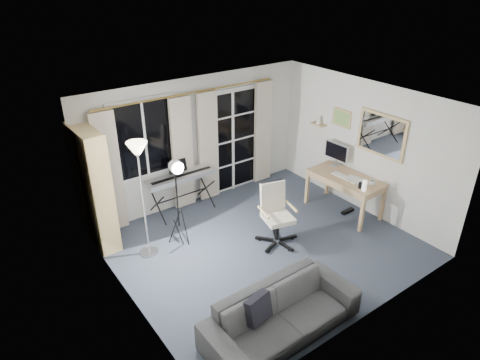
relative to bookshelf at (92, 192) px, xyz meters
The scene contains 17 objects.
floor 2.87m from the bookshelf, 38.43° to the right, with size 4.50×4.00×0.02m, color #343E4C.
window 1.24m from the bookshelf, 14.96° to the left, with size 1.20×0.08×1.40m.
french_door 2.89m from the bookshelf, ahead, with size 1.32×0.09×2.11m.
curtains 2.00m from the bookshelf, ahead, with size 3.60×0.07×2.13m.
bookshelf is the anchor object (origin of this frame).
torchiere_lamp 1.09m from the bookshelf, 55.30° to the right, with size 0.33×0.33×1.90m.
keyboard_piano 1.58m from the bookshelf, ahead, with size 1.32×0.64×0.96m.
studio_light 1.40m from the bookshelf, 39.98° to the right, with size 0.28×0.31×1.56m.
office_chair 2.91m from the bookshelf, 34.32° to the right, with size 0.71×0.70×1.02m.
desk 4.35m from the bookshelf, 22.69° to the right, with size 0.74×1.37×0.72m.
monitor 4.38m from the bookshelf, 16.24° to the right, with size 0.18×0.52×0.45m.
desk_clutter 4.40m from the bookshelf, 25.69° to the right, with size 0.40×0.82×0.91m.
mug 4.65m from the bookshelf, 27.91° to the right, with size 0.12×0.09×0.12m, color silver.
wall_mirror 4.84m from the bookshelf, 25.10° to the right, with size 0.04×0.94×0.74m.
framed_print 4.55m from the bookshelf, 14.62° to the right, with size 0.03×0.42×0.32m.
wall_shelf 4.36m from the bookshelf, ahead, with size 0.16×0.30×0.18m.
sofa 3.48m from the bookshelf, 70.40° to the right, with size 2.04×0.62×0.80m.
Camera 1 is at (-3.69, -4.43, 4.15)m, focal length 32.00 mm.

